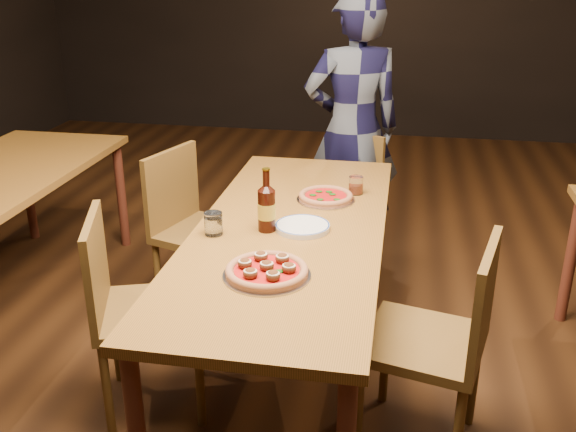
% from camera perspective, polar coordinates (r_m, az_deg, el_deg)
% --- Properties ---
extents(ground, '(9.00, 9.00, 0.00)m').
position_cam_1_polar(ground, '(3.12, 0.17, -13.74)').
color(ground, black).
extents(table_main, '(0.80, 2.00, 0.75)m').
position_cam_1_polar(table_main, '(2.78, 0.18, -2.32)').
color(table_main, brown).
rests_on(table_main, ground).
extents(chair_main_nw, '(0.55, 0.55, 0.92)m').
position_cam_1_polar(chair_main_nw, '(2.76, -12.08, -8.14)').
color(chair_main_nw, brown).
rests_on(chair_main_nw, ground).
extents(chair_main_sw, '(0.55, 0.55, 0.93)m').
position_cam_1_polar(chair_main_sw, '(3.45, -7.43, -1.40)').
color(chair_main_sw, brown).
rests_on(chair_main_sw, ground).
extents(chair_main_e, '(0.53, 0.53, 0.94)m').
position_cam_1_polar(chair_main_e, '(2.54, 11.91, -10.77)').
color(chair_main_e, brown).
rests_on(chair_main_e, ground).
extents(chair_end, '(0.53, 0.53, 0.86)m').
position_cam_1_polar(chair_end, '(3.97, 4.51, 1.37)').
color(chair_end, brown).
rests_on(chair_end, ground).
extents(pizza_meatball, '(0.32, 0.32, 0.06)m').
position_cam_1_polar(pizza_meatball, '(2.33, -1.90, -4.85)').
color(pizza_meatball, '#B7B7BF').
rests_on(pizza_meatball, table_main).
extents(pizza_margherita, '(0.28, 0.28, 0.04)m').
position_cam_1_polar(pizza_margherita, '(3.05, 3.37, 1.73)').
color(pizza_margherita, '#B7B7BF').
rests_on(pizza_margherita, table_main).
extents(plate_stack, '(0.23, 0.23, 0.02)m').
position_cam_1_polar(plate_stack, '(2.72, 1.30, -0.97)').
color(plate_stack, white).
rests_on(plate_stack, table_main).
extents(beer_bottle, '(0.08, 0.08, 0.27)m').
position_cam_1_polar(beer_bottle, '(2.68, -1.92, 0.62)').
color(beer_bottle, black).
rests_on(beer_bottle, table_main).
extents(water_glass, '(0.08, 0.08, 0.10)m').
position_cam_1_polar(water_glass, '(2.68, -6.64, -0.67)').
color(water_glass, white).
rests_on(water_glass, table_main).
extents(amber_glass, '(0.07, 0.07, 0.09)m').
position_cam_1_polar(amber_glass, '(3.14, 6.05, 2.74)').
color(amber_glass, '#8D3210').
rests_on(amber_glass, table_main).
extents(diner, '(0.71, 0.58, 1.68)m').
position_cam_1_polar(diner, '(4.00, 5.75, 7.63)').
color(diner, black).
rests_on(diner, ground).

